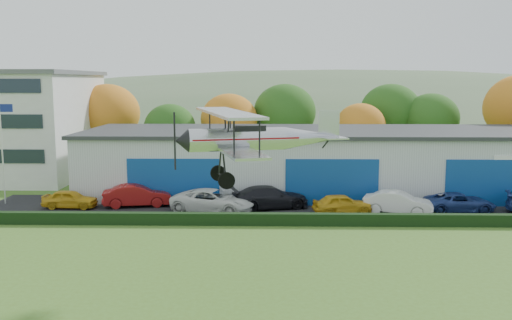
{
  "coord_description": "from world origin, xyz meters",
  "views": [
    {
      "loc": [
        0.18,
        -19.83,
        9.41
      ],
      "look_at": [
        -0.45,
        9.14,
        5.33
      ],
      "focal_mm": 39.44,
      "sensor_mm": 36.0,
      "label": 1
    }
  ],
  "objects_px": {
    "hangar": "(324,160)",
    "car_4": "(342,204)",
    "car_1": "(137,195)",
    "biplane": "(252,137)",
    "flagpole": "(3,143)",
    "car_6": "(460,202)",
    "car_5": "(398,203)",
    "car_2": "(213,201)",
    "car_3": "(270,197)",
    "car_0": "(70,199)"
  },
  "relations": [
    {
      "from": "hangar",
      "to": "car_4",
      "type": "xyz_separation_m",
      "value": [
        0.47,
        -8.63,
        -1.89
      ]
    },
    {
      "from": "car_1",
      "to": "biplane",
      "type": "height_order",
      "value": "biplane"
    },
    {
      "from": "hangar",
      "to": "car_4",
      "type": "relative_size",
      "value": 9.71
    },
    {
      "from": "flagpole",
      "to": "car_4",
      "type": "relative_size",
      "value": 1.91
    },
    {
      "from": "car_4",
      "to": "car_6",
      "type": "relative_size",
      "value": 0.84
    },
    {
      "from": "car_5",
      "to": "flagpole",
      "type": "bearing_deg",
      "value": 103.47
    },
    {
      "from": "car_2",
      "to": "car_6",
      "type": "relative_size",
      "value": 1.2
    },
    {
      "from": "flagpole",
      "to": "car_6",
      "type": "relative_size",
      "value": 1.61
    },
    {
      "from": "car_2",
      "to": "car_4",
      "type": "xyz_separation_m",
      "value": [
        9.25,
        -0.24,
        -0.12
      ]
    },
    {
      "from": "hangar",
      "to": "car_1",
      "type": "distance_m",
      "value": 16.15
    },
    {
      "from": "car_2",
      "to": "car_3",
      "type": "height_order",
      "value": "car_3"
    },
    {
      "from": "flagpole",
      "to": "biplane",
      "type": "bearing_deg",
      "value": -42.09
    },
    {
      "from": "car_3",
      "to": "biplane",
      "type": "bearing_deg",
      "value": 161.08
    },
    {
      "from": "car_1",
      "to": "car_3",
      "type": "bearing_deg",
      "value": -103.82
    },
    {
      "from": "car_3",
      "to": "car_5",
      "type": "bearing_deg",
      "value": -115.19
    },
    {
      "from": "car_0",
      "to": "biplane",
      "type": "xyz_separation_m",
      "value": [
        13.98,
        -16.18,
        6.27
      ]
    },
    {
      "from": "car_2",
      "to": "car_0",
      "type": "bearing_deg",
      "value": 98.39
    },
    {
      "from": "flagpole",
      "to": "car_6",
      "type": "xyz_separation_m",
      "value": [
        33.9,
        -1.88,
        -4.04
      ]
    },
    {
      "from": "car_5",
      "to": "car_4",
      "type": "bearing_deg",
      "value": 109.75
    },
    {
      "from": "car_6",
      "to": "biplane",
      "type": "distance_m",
      "value": 22.23
    },
    {
      "from": "car_4",
      "to": "flagpole",
      "type": "bearing_deg",
      "value": 72.73
    },
    {
      "from": "hangar",
      "to": "car_2",
      "type": "distance_m",
      "value": 12.27
    },
    {
      "from": "car_4",
      "to": "biplane",
      "type": "distance_m",
      "value": 17.17
    },
    {
      "from": "car_0",
      "to": "biplane",
      "type": "distance_m",
      "value": 22.28
    },
    {
      "from": "flagpole",
      "to": "car_6",
      "type": "height_order",
      "value": "flagpole"
    },
    {
      "from": "hangar",
      "to": "car_3",
      "type": "bearing_deg",
      "value": -123.62
    },
    {
      "from": "flagpole",
      "to": "car_4",
      "type": "xyz_separation_m",
      "value": [
        25.35,
        -2.65,
        -4.02
      ]
    },
    {
      "from": "car_3",
      "to": "biplane",
      "type": "relative_size",
      "value": 0.68
    },
    {
      "from": "car_0",
      "to": "car_2",
      "type": "relative_size",
      "value": 0.67
    },
    {
      "from": "car_4",
      "to": "hangar",
      "type": "bearing_deg",
      "value": -8.21
    },
    {
      "from": "car_6",
      "to": "hangar",
      "type": "bearing_deg",
      "value": 46.13
    },
    {
      "from": "car_1",
      "to": "car_6",
      "type": "height_order",
      "value": "car_1"
    },
    {
      "from": "flagpole",
      "to": "car_2",
      "type": "bearing_deg",
      "value": -8.5
    },
    {
      "from": "biplane",
      "to": "car_4",
      "type": "bearing_deg",
      "value": 52.89
    },
    {
      "from": "car_0",
      "to": "hangar",
      "type": "bearing_deg",
      "value": -67.44
    },
    {
      "from": "car_4",
      "to": "car_6",
      "type": "bearing_deg",
      "value": -96.17
    },
    {
      "from": "hangar",
      "to": "car_2",
      "type": "bearing_deg",
      "value": -136.34
    },
    {
      "from": "hangar",
      "to": "car_4",
      "type": "bearing_deg",
      "value": -86.91
    },
    {
      "from": "car_4",
      "to": "biplane",
      "type": "relative_size",
      "value": 0.49
    },
    {
      "from": "hangar",
      "to": "car_3",
      "type": "xyz_separation_m",
      "value": [
        -4.69,
        -7.05,
        -1.77
      ]
    },
    {
      "from": "car_6",
      "to": "car_0",
      "type": "bearing_deg",
      "value": 86.04
    },
    {
      "from": "car_0",
      "to": "car_3",
      "type": "relative_size",
      "value": 0.69
    },
    {
      "from": "car_0",
      "to": "car_6",
      "type": "height_order",
      "value": "car_6"
    },
    {
      "from": "car_2",
      "to": "car_5",
      "type": "distance_m",
      "value": 13.23
    },
    {
      "from": "car_5",
      "to": "car_3",
      "type": "bearing_deg",
      "value": 99.22
    },
    {
      "from": "car_3",
      "to": "car_4",
      "type": "relative_size",
      "value": 1.38
    },
    {
      "from": "car_5",
      "to": "biplane",
      "type": "bearing_deg",
      "value": 164.67
    },
    {
      "from": "biplane",
      "to": "hangar",
      "type": "bearing_deg",
      "value": 61.65
    },
    {
      "from": "car_1",
      "to": "car_2",
      "type": "xyz_separation_m",
      "value": [
        5.86,
        -1.8,
        -0.01
      ]
    },
    {
      "from": "car_3",
      "to": "car_6",
      "type": "height_order",
      "value": "car_3"
    }
  ]
}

